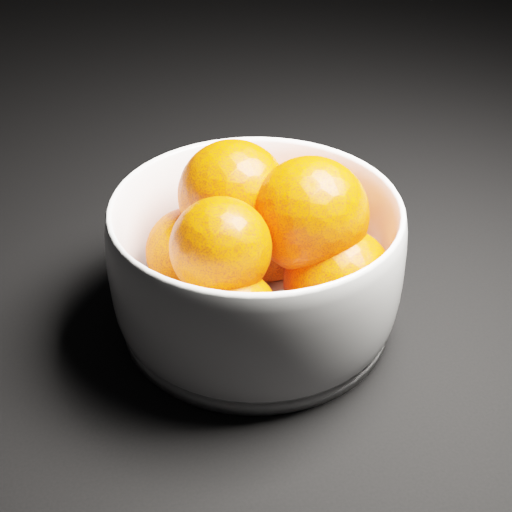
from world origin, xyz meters
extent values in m
cylinder|color=white|center=(0.25, 0.05, 0.01)|extent=(0.20, 0.20, 0.01)
sphere|color=#FF3C00|center=(0.27, 0.09, 0.05)|extent=(0.08, 0.08, 0.08)
sphere|color=#FF3C00|center=(0.21, 0.08, 0.05)|extent=(0.07, 0.07, 0.07)
sphere|color=#FF3C00|center=(0.22, 0.00, 0.05)|extent=(0.07, 0.07, 0.07)
sphere|color=#FF3C00|center=(0.30, 0.02, 0.05)|extent=(0.08, 0.08, 0.08)
sphere|color=#FF3C00|center=(0.24, 0.08, 0.09)|extent=(0.08, 0.08, 0.08)
sphere|color=#FF3C00|center=(0.22, 0.02, 0.09)|extent=(0.07, 0.07, 0.07)
sphere|color=#FF3C00|center=(0.29, 0.04, 0.09)|extent=(0.08, 0.08, 0.08)
camera|label=1|loc=(0.16, -0.35, 0.35)|focal=50.00mm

